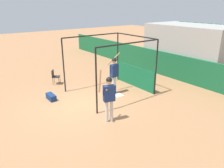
{
  "coord_description": "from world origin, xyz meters",
  "views": [
    {
      "loc": [
        8.23,
        -4.23,
        4.37
      ],
      "look_at": [
        0.93,
        1.2,
        1.04
      ],
      "focal_mm": 35.0,
      "sensor_mm": 36.0,
      "label": 1
    }
  ],
  "objects_px": {
    "folding_chair": "(55,75)",
    "equipment_bag": "(51,97)",
    "player_batter": "(114,72)",
    "player_waiting": "(109,95)"
  },
  "relations": [
    {
      "from": "folding_chair",
      "to": "equipment_bag",
      "type": "distance_m",
      "value": 2.29
    },
    {
      "from": "folding_chair",
      "to": "equipment_bag",
      "type": "bearing_deg",
      "value": 7.52
    },
    {
      "from": "equipment_bag",
      "to": "player_batter",
      "type": "bearing_deg",
      "value": 68.32
    },
    {
      "from": "folding_chair",
      "to": "equipment_bag",
      "type": "relative_size",
      "value": 1.2
    },
    {
      "from": "player_batter",
      "to": "equipment_bag",
      "type": "xyz_separation_m",
      "value": [
        -1.18,
        -2.96,
        -1.03
      ]
    },
    {
      "from": "player_batter",
      "to": "folding_chair",
      "type": "distance_m",
      "value": 3.76
    },
    {
      "from": "folding_chair",
      "to": "equipment_bag",
      "type": "xyz_separation_m",
      "value": [
        2.0,
        -1.06,
        -0.38
      ]
    },
    {
      "from": "player_batter",
      "to": "equipment_bag",
      "type": "relative_size",
      "value": 2.91
    },
    {
      "from": "player_waiting",
      "to": "folding_chair",
      "type": "distance_m",
      "value": 5.41
    },
    {
      "from": "player_waiting",
      "to": "equipment_bag",
      "type": "xyz_separation_m",
      "value": [
        -3.37,
        -1.03,
        -0.99
      ]
    }
  ]
}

